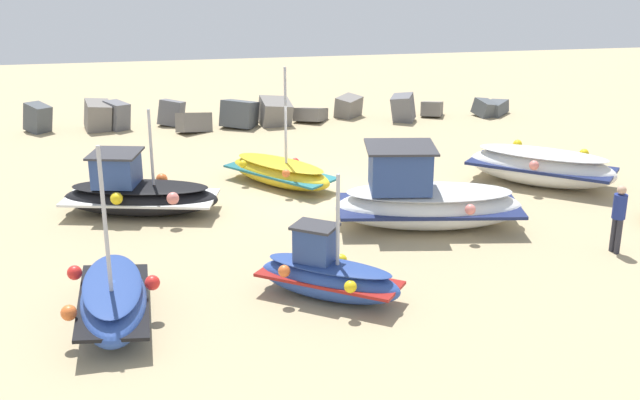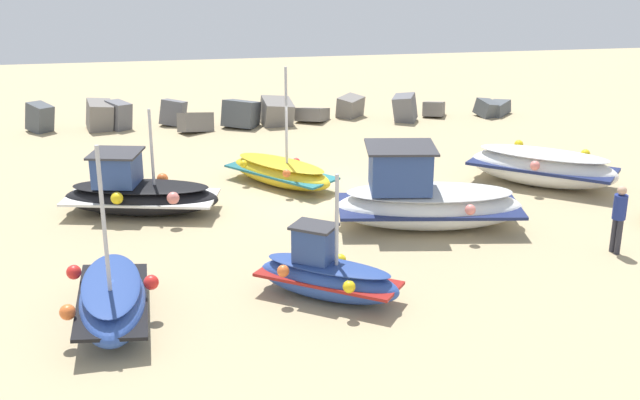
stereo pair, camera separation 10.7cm
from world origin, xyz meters
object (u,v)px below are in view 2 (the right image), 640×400
fishing_boat_1 (424,199)px  fishing_boat_6 (281,172)px  fishing_boat_4 (327,275)px  fishing_boat_0 (112,299)px  fishing_boat_5 (543,166)px  fishing_boat_2 (138,193)px  person_walking (619,215)px

fishing_boat_1 → fishing_boat_6: fishing_boat_6 is taller
fishing_boat_6 → fishing_boat_4: bearing=139.6°
fishing_boat_0 → fishing_boat_6: size_ratio=1.04×
fishing_boat_1 → fishing_boat_4: 4.95m
fishing_boat_4 → fishing_boat_6: (-0.01, 7.87, -0.10)m
fishing_boat_5 → fishing_boat_6: fishing_boat_6 is taller
fishing_boat_1 → fishing_boat_2: fishing_boat_2 is taller
fishing_boat_0 → fishing_boat_5: (12.21, 6.91, 0.09)m
fishing_boat_5 → fishing_boat_6: (-7.83, 1.32, -0.17)m
fishing_boat_0 → fishing_boat_4: (4.39, 0.35, 0.03)m
fishing_boat_2 → fishing_boat_5: size_ratio=0.97×
fishing_boat_4 → person_walking: fishing_boat_4 is taller
fishing_boat_5 → fishing_boat_1: bearing=-110.5°
fishing_boat_5 → fishing_boat_0: bearing=-112.5°
fishing_boat_6 → person_walking: 9.88m
fishing_boat_4 → person_walking: (7.31, 1.26, 0.45)m
fishing_boat_1 → fishing_boat_4: fishing_boat_4 is taller
fishing_boat_0 → person_walking: fishing_boat_0 is taller
fishing_boat_0 → person_walking: 11.82m
fishing_boat_1 → person_walking: size_ratio=3.04×
fishing_boat_2 → fishing_boat_4: bearing=137.3°
fishing_boat_4 → fishing_boat_5: 10.20m
fishing_boat_0 → fishing_boat_1: (7.63, 4.09, 0.26)m
fishing_boat_0 → fishing_boat_1: fishing_boat_0 is taller
fishing_boat_1 → person_walking: 4.77m
fishing_boat_2 → fishing_boat_0: bearing=100.9°
fishing_boat_4 → fishing_boat_0: bearing=39.0°
fishing_boat_1 → fishing_boat_5: 5.38m
fishing_boat_4 → fishing_boat_2: bearing=-21.1°
fishing_boat_4 → fishing_boat_5: fishing_boat_4 is taller
fishing_boat_4 → fishing_boat_6: size_ratio=0.89×
fishing_boat_2 → fishing_boat_6: 4.53m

